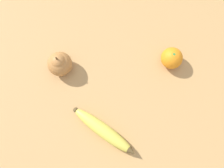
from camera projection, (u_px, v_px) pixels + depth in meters
ground_plane at (125, 108)px, 0.83m from camera, size 3.00×3.00×0.00m
banana at (104, 131)px, 0.79m from camera, size 0.07×0.23×0.04m
orange at (172, 58)px, 0.84m from camera, size 0.07×0.07×0.07m
pear at (60, 63)px, 0.82m from camera, size 0.08×0.08×0.10m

